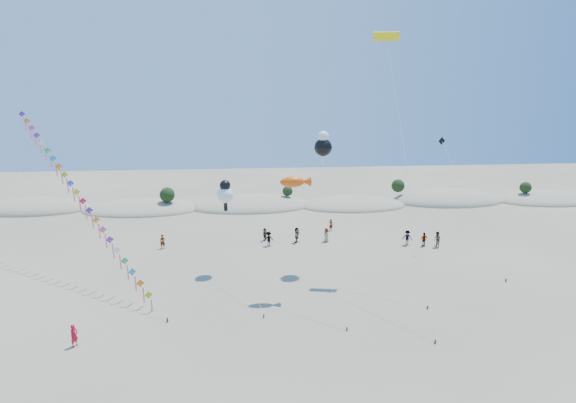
% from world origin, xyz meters
% --- Properties ---
extents(ground, '(160.00, 160.00, 0.00)m').
position_xyz_m(ground, '(0.00, 0.00, 0.00)').
color(ground, '#7A6E54').
rests_on(ground, ground).
extents(dune_ridge, '(145.30, 11.49, 5.57)m').
position_xyz_m(dune_ridge, '(1.06, 45.14, 0.11)').
color(dune_ridge, tan).
rests_on(dune_ridge, ground).
extents(kite_train, '(18.14, 20.01, 16.23)m').
position_xyz_m(kite_train, '(-16.46, 19.12, 8.17)').
color(kite_train, '#3F2D1E').
rests_on(kite_train, ground).
extents(fish_kite, '(4.55, 8.08, 10.60)m').
position_xyz_m(fish_kite, '(3.74, 13.28, 10.09)').
color(fish_kite, '#3F2D1E').
rests_on(fish_kite, ground).
extents(cartoon_kite_low, '(4.04, 11.54, 9.26)m').
position_xyz_m(cartoon_kite_low, '(-2.54, 19.14, 7.96)').
color(cartoon_kite_low, '#3F2D1E').
rests_on(cartoon_kite_low, ground).
extents(cartoon_kite_high, '(8.29, 11.74, 13.88)m').
position_xyz_m(cartoon_kite_high, '(7.11, 19.49, 12.47)').
color(cartoon_kite_high, '#3F2D1E').
rests_on(cartoon_kite_high, ground).
extents(parafoil_kite, '(2.46, 16.51, 23.07)m').
position_xyz_m(parafoil_kite, '(12.85, 18.95, 22.21)').
color(parafoil_kite, '#3F2D1E').
rests_on(parafoil_kite, ground).
extents(dark_kite, '(3.17, 11.11, 12.64)m').
position_xyz_m(dark_kite, '(22.08, 20.93, 8.28)').
color(dark_kite, '#3F2D1E').
rests_on(dark_kite, ground).
extents(flyer_foreground, '(0.65, 0.73, 1.69)m').
position_xyz_m(flyer_foreground, '(-13.00, 5.33, 0.85)').
color(flyer_foreground, red).
rests_on(flyer_foreground, ground).
extents(beachgoers, '(32.12, 8.52, 1.86)m').
position_xyz_m(beachgoers, '(9.64, 26.19, 0.86)').
color(beachgoers, slate).
rests_on(beachgoers, ground).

